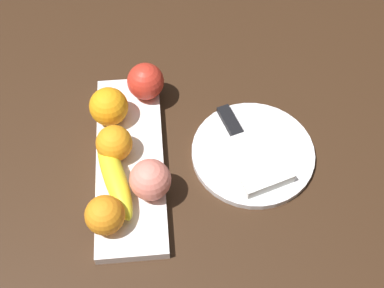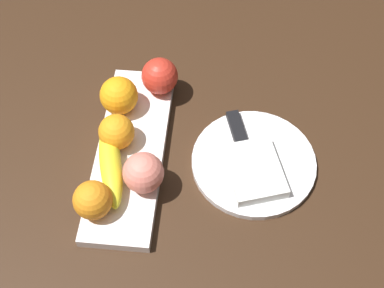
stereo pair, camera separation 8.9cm
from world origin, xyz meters
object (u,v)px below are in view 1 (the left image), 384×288
at_px(folded_napkin, 256,161).
at_px(knife, 235,132).
at_px(peach, 149,180).
at_px(dinner_plate, 253,153).
at_px(fruit_tray, 130,161).
at_px(apple, 143,82).
at_px(orange_near_apple, 105,215).
at_px(orange_center, 109,107).
at_px(banana, 114,176).
at_px(orange_near_banana, 114,143).

distance_m(folded_napkin, knife, 0.08).
bearing_deg(folded_napkin, peach, -77.93).
bearing_deg(folded_napkin, dinner_plate, 180.00).
xyz_separation_m(fruit_tray, apple, (-0.15, 0.03, 0.05)).
height_order(orange_near_apple, peach, peach).
bearing_deg(fruit_tray, dinner_plate, 90.00).
relative_size(orange_center, knife, 0.40).
relative_size(banana, orange_near_banana, 2.76).
distance_m(fruit_tray, orange_near_apple, 0.14).
relative_size(orange_near_apple, peach, 0.92).
height_order(fruit_tray, folded_napkin, folded_napkin).
height_order(orange_near_banana, knife, orange_near_banana).
relative_size(orange_near_banana, peach, 0.92).
bearing_deg(apple, orange_near_banana, -22.55).
bearing_deg(dinner_plate, orange_near_banana, -92.73).
bearing_deg(orange_near_apple, peach, 128.21).
height_order(orange_near_apple, orange_near_banana, same).
bearing_deg(apple, orange_near_apple, -14.59).
xyz_separation_m(apple, knife, (0.10, 0.17, -0.04)).
bearing_deg(apple, orange_center, -49.94).
relative_size(orange_near_banana, folded_napkin, 0.55).
distance_m(fruit_tray, knife, 0.20).
height_order(apple, orange_center, same).
xyz_separation_m(banana, orange_center, (-0.14, -0.01, 0.02)).
relative_size(folded_napkin, knife, 0.66).
bearing_deg(orange_near_banana, folded_napkin, 80.85).
bearing_deg(orange_center, peach, 22.60).
xyz_separation_m(banana, orange_near_banana, (-0.06, 0.00, 0.01)).
bearing_deg(orange_center, dinner_plate, 70.36).
height_order(orange_near_banana, peach, peach).
xyz_separation_m(apple, folded_napkin, (0.18, 0.19, -0.03)).
height_order(banana, knife, banana).
height_order(fruit_tray, apple, apple).
bearing_deg(knife, folded_napkin, 3.72).
distance_m(orange_near_apple, orange_center, 0.22).
xyz_separation_m(fruit_tray, folded_napkin, (0.03, 0.23, 0.01)).
bearing_deg(knife, orange_center, -119.22).
xyz_separation_m(orange_center, knife, (0.05, 0.23, -0.04)).
relative_size(banana, dinner_plate, 0.79).
relative_size(fruit_tray, orange_near_banana, 5.78).
height_order(orange_center, folded_napkin, orange_center).
distance_m(apple, orange_center, 0.09).
bearing_deg(orange_near_apple, knife, 125.61).
distance_m(orange_near_apple, orange_near_banana, 0.14).
bearing_deg(peach, knife, 124.41).
distance_m(apple, orange_near_apple, 0.28).
xyz_separation_m(banana, orange_near_apple, (0.08, -0.01, 0.01)).
xyz_separation_m(peach, knife, (-0.11, 0.16, -0.04)).
xyz_separation_m(fruit_tray, orange_center, (-0.09, -0.03, 0.05)).
height_order(fruit_tray, knife, knife).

